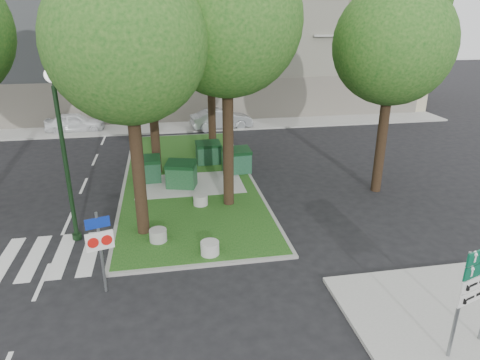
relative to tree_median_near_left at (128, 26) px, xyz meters
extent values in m
plane|color=black|center=(1.41, -2.56, -7.32)|extent=(120.00, 120.00, 0.00)
cube|color=#154313|center=(1.91, 5.44, -7.26)|extent=(6.00, 16.00, 0.12)
cube|color=gray|center=(1.91, 5.44, -7.27)|extent=(6.30, 16.30, 0.10)
cube|color=#999993|center=(7.91, -6.06, -7.26)|extent=(5.00, 4.00, 0.12)
cube|color=#999993|center=(1.41, 15.94, -7.26)|extent=(42.00, 3.00, 0.12)
cube|color=silver|center=(-2.34, -1.06, -7.31)|extent=(5.00, 3.00, 0.01)
cube|color=tan|center=(1.41, 23.44, 0.68)|extent=(41.00, 12.00, 16.00)
cylinder|color=black|center=(-0.09, -0.06, -4.24)|extent=(0.44, 0.44, 6.16)
sphere|color=#144A13|center=(-0.09, -0.06, -0.50)|extent=(5.20, 5.20, 5.20)
cylinder|color=black|center=(3.41, 1.94, -3.96)|extent=(0.44, 0.44, 6.72)
sphere|color=#144A13|center=(3.41, 1.94, 0.12)|extent=(5.60, 5.60, 5.60)
cylinder|color=black|center=(0.41, 6.44, -4.38)|extent=(0.44, 0.44, 5.88)
sphere|color=#144A13|center=(0.41, 6.44, -0.81)|extent=(4.80, 4.80, 4.80)
sphere|color=#144A13|center=(0.71, 6.64, 0.87)|extent=(3.60, 3.60, 3.60)
cylinder|color=black|center=(3.61, 9.44, -3.82)|extent=(0.44, 0.44, 7.00)
sphere|color=#144A13|center=(3.61, 9.44, 0.43)|extent=(5.80, 5.80, 5.80)
cylinder|color=black|center=(10.41, 2.44, -4.38)|extent=(0.44, 0.44, 5.88)
sphere|color=#144A13|center=(10.41, 2.44, -0.81)|extent=(5.00, 5.00, 5.00)
sphere|color=#144A13|center=(10.71, 2.64, 0.87)|extent=(3.75, 3.75, 3.75)
cube|color=#0E351C|center=(-0.06, 5.20, -6.69)|extent=(1.33, 0.93, 1.02)
cube|color=black|center=(-0.06, 5.20, -6.09)|extent=(1.38, 0.99, 0.29)
cube|color=#113C1C|center=(1.54, 4.20, -6.68)|extent=(1.50, 1.22, 1.03)
cube|color=black|center=(1.54, 4.20, -6.09)|extent=(1.56, 1.29, 0.30)
cube|color=#10371E|center=(3.14, 7.39, -6.70)|extent=(1.31, 0.93, 0.99)
cube|color=black|center=(3.14, 7.39, -6.13)|extent=(1.36, 0.99, 0.29)
cube|color=#134027|center=(4.41, 5.72, -6.67)|extent=(1.41, 1.02, 1.05)
cube|color=black|center=(4.41, 5.72, -6.06)|extent=(1.46, 1.09, 0.30)
cylinder|color=gray|center=(0.45, -0.84, -6.98)|extent=(0.62, 0.62, 0.44)
cylinder|color=#AAA9A4|center=(2.16, -2.06, -6.97)|extent=(0.63, 0.63, 0.45)
cylinder|color=#9A9A95|center=(2.21, 2.00, -6.98)|extent=(0.61, 0.61, 0.43)
cylinder|color=gold|center=(3.43, 8.66, -6.80)|extent=(0.45, 0.45, 0.79)
cylinder|color=black|center=(-2.48, 0.03, -4.55)|extent=(0.15, 0.15, 5.54)
cylinder|color=black|center=(-2.48, 0.03, -7.21)|extent=(0.33, 0.33, 0.22)
sphere|color=white|center=(-2.48, 0.03, -1.45)|extent=(0.49, 0.49, 0.49)
cylinder|color=slate|center=(-1.09, -3.43, -6.03)|extent=(0.10, 0.10, 2.58)
cube|color=navy|center=(-1.09, -3.43, -5.05)|extent=(0.66, 0.22, 0.31)
cube|color=white|center=(-1.09, -3.43, -5.62)|extent=(0.75, 0.25, 0.57)
cylinder|color=red|center=(-1.27, -3.43, -5.62)|extent=(0.31, 0.11, 0.31)
cylinder|color=red|center=(-0.90, -3.43, -5.62)|extent=(0.31, 0.11, 0.31)
cylinder|color=slate|center=(7.18, -7.64, -5.80)|extent=(0.11, 0.11, 2.80)
cube|color=white|center=(7.74, -7.45, -5.27)|extent=(1.34, 0.48, 0.32)
cube|color=white|center=(7.74, -7.45, -5.62)|extent=(1.34, 0.48, 0.32)
imported|color=white|center=(-5.21, 16.11, -6.64)|extent=(3.98, 1.66, 1.35)
imported|color=#9EA2A5|center=(4.91, 15.14, -6.60)|extent=(4.49, 2.02, 1.43)
camera|label=1|loc=(0.94, -14.57, 0.32)|focal=32.00mm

